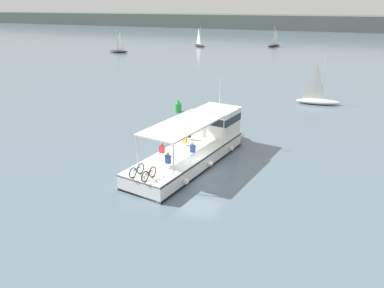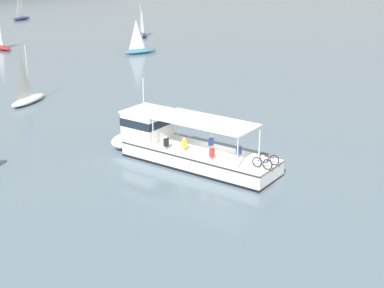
{
  "view_description": "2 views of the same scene",
  "coord_description": "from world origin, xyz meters",
  "px_view_note": "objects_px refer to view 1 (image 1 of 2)",
  "views": [
    {
      "loc": [
        8.31,
        -20.06,
        10.58
      ],
      "look_at": [
        -1.46,
        1.64,
        1.4
      ],
      "focal_mm": 33.91,
      "sensor_mm": 36.0,
      "label": 1
    },
    {
      "loc": [
        -31.5,
        -14.29,
        13.56
      ],
      "look_at": [
        -1.46,
        1.64,
        1.4
      ],
      "focal_mm": 50.97,
      "sensor_mm": 36.0,
      "label": 2
    }
  ],
  "objects_px": {
    "sailboat_outer_anchorage": "(119,50)",
    "channel_buoy": "(178,107)",
    "sailboat_far_left": "(199,45)",
    "sailboat_mid_channel": "(274,45)",
    "sailboat_near_port": "(318,99)",
    "ferry_main": "(199,145)"
  },
  "relations": [
    {
      "from": "sailboat_outer_anchorage",
      "to": "channel_buoy",
      "type": "xyz_separation_m",
      "value": [
        34.91,
        -39.26,
        0.03
      ]
    },
    {
      "from": "sailboat_far_left",
      "to": "sailboat_mid_channel",
      "type": "bearing_deg",
      "value": 22.5
    },
    {
      "from": "channel_buoy",
      "to": "sailboat_outer_anchorage",
      "type": "bearing_deg",
      "value": 131.65
    },
    {
      "from": "sailboat_mid_channel",
      "to": "channel_buoy",
      "type": "bearing_deg",
      "value": -86.17
    },
    {
      "from": "sailboat_near_port",
      "to": "sailboat_outer_anchorage",
      "type": "height_order",
      "value": "same"
    },
    {
      "from": "ferry_main",
      "to": "sailboat_mid_channel",
      "type": "height_order",
      "value": "sailboat_mid_channel"
    },
    {
      "from": "ferry_main",
      "to": "channel_buoy",
      "type": "height_order",
      "value": "ferry_main"
    },
    {
      "from": "ferry_main",
      "to": "sailboat_outer_anchorage",
      "type": "height_order",
      "value": "sailboat_outer_anchorage"
    },
    {
      "from": "channel_buoy",
      "to": "ferry_main",
      "type": "bearing_deg",
      "value": -56.51
    },
    {
      "from": "sailboat_mid_channel",
      "to": "sailboat_far_left",
      "type": "xyz_separation_m",
      "value": [
        -18.34,
        -7.6,
        0.0
      ]
    },
    {
      "from": "sailboat_near_port",
      "to": "channel_buoy",
      "type": "height_order",
      "value": "sailboat_near_port"
    },
    {
      "from": "ferry_main",
      "to": "sailboat_near_port",
      "type": "distance_m",
      "value": 20.64
    },
    {
      "from": "sailboat_near_port",
      "to": "ferry_main",
      "type": "bearing_deg",
      "value": -107.41
    },
    {
      "from": "sailboat_mid_channel",
      "to": "sailboat_near_port",
      "type": "distance_m",
      "value": 59.98
    },
    {
      "from": "ferry_main",
      "to": "sailboat_near_port",
      "type": "bearing_deg",
      "value": 72.59
    },
    {
      "from": "ferry_main",
      "to": "sailboat_near_port",
      "type": "relative_size",
      "value": 2.41
    },
    {
      "from": "ferry_main",
      "to": "sailboat_far_left",
      "type": "height_order",
      "value": "sailboat_far_left"
    },
    {
      "from": "sailboat_outer_anchorage",
      "to": "sailboat_far_left",
      "type": "height_order",
      "value": "same"
    },
    {
      "from": "channel_buoy",
      "to": "sailboat_mid_channel",
      "type": "bearing_deg",
      "value": 93.83
    },
    {
      "from": "sailboat_mid_channel",
      "to": "sailboat_far_left",
      "type": "relative_size",
      "value": 1.0
    },
    {
      "from": "sailboat_mid_channel",
      "to": "sailboat_outer_anchorage",
      "type": "xyz_separation_m",
      "value": [
        -30.45,
        -27.47,
        0.0
      ]
    },
    {
      "from": "sailboat_near_port",
      "to": "sailboat_outer_anchorage",
      "type": "xyz_separation_m",
      "value": [
        -47.93,
        29.91,
        0.0
      ]
    }
  ]
}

